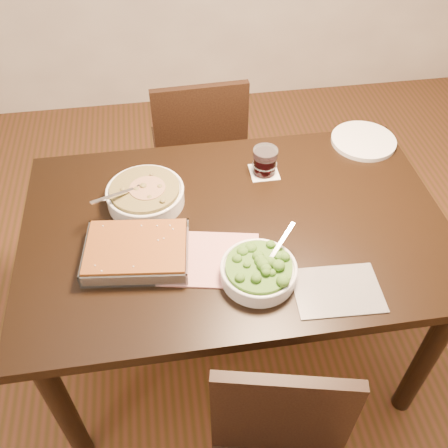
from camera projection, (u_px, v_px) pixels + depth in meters
name	position (u px, v px, depth m)	size (l,w,h in m)	color
ground	(233.00, 342.00, 2.19)	(4.00, 4.00, 0.00)	#473114
table	(235.00, 242.00, 1.72)	(1.40, 0.90, 0.75)	black
magazine_a	(209.00, 259.00, 1.54)	(0.30, 0.22, 0.01)	#BC3635
magazine_b	(337.00, 290.00, 1.45)	(0.25, 0.18, 0.00)	#24242C
coaster	(264.00, 172.00, 1.83)	(0.10, 0.10, 0.00)	white
stew_bowl	(145.00, 194.00, 1.69)	(0.27, 0.27, 0.10)	white
broccoli_bowl	(259.00, 271.00, 1.47)	(0.23, 0.23, 0.09)	white
baking_dish	(137.00, 251.00, 1.52)	(0.34, 0.27, 0.06)	silver
wine_tumbler	(265.00, 161.00, 1.79)	(0.09, 0.09, 0.10)	black
dinner_plate	(363.00, 141.00, 1.95)	(0.25, 0.25, 0.02)	silver
chair_far	(199.00, 147.00, 2.36)	(0.43, 0.43, 0.87)	black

